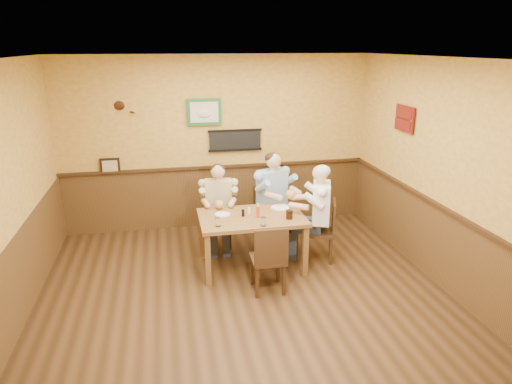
% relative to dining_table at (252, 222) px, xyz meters
% --- Properties ---
extents(room, '(5.02, 5.03, 2.81)m').
position_rel_dining_table_xyz_m(room, '(-0.10, -0.66, 1.03)').
color(room, '#35210F').
rests_on(room, ground).
extents(dining_table, '(1.40, 0.90, 0.75)m').
position_rel_dining_table_xyz_m(dining_table, '(0.00, 0.00, 0.00)').
color(dining_table, brown).
rests_on(dining_table, ground).
extents(chair_back_left, '(0.41, 0.41, 0.81)m').
position_rel_dining_table_xyz_m(chair_back_left, '(-0.35, 0.75, -0.25)').
color(chair_back_left, '#3E2713').
rests_on(chair_back_left, ground).
extents(chair_back_right, '(0.55, 0.55, 0.90)m').
position_rel_dining_table_xyz_m(chair_back_right, '(0.46, 0.75, -0.21)').
color(chair_back_right, '#3E2713').
rests_on(chair_back_right, ground).
extents(chair_right_end, '(0.51, 0.51, 0.87)m').
position_rel_dining_table_xyz_m(chair_right_end, '(0.99, 0.05, -0.22)').
color(chair_right_end, '#3E2713').
rests_on(chair_right_end, ground).
extents(chair_near_side, '(0.42, 0.42, 0.89)m').
position_rel_dining_table_xyz_m(chair_near_side, '(0.08, -0.65, -0.21)').
color(chair_near_side, '#3E2713').
rests_on(chair_near_side, ground).
extents(diner_tan_shirt, '(0.59, 0.59, 1.16)m').
position_rel_dining_table_xyz_m(diner_tan_shirt, '(-0.35, 0.75, -0.08)').
color(diner_tan_shirt, beige).
rests_on(diner_tan_shirt, ground).
extents(diner_blue_polo, '(0.78, 0.78, 1.28)m').
position_rel_dining_table_xyz_m(diner_blue_polo, '(0.46, 0.75, -0.02)').
color(diner_blue_polo, '#8DB2D4').
rests_on(diner_blue_polo, ground).
extents(diner_white_elder, '(0.73, 0.73, 1.24)m').
position_rel_dining_table_xyz_m(diner_white_elder, '(0.99, 0.05, -0.04)').
color(diner_white_elder, white).
rests_on(diner_white_elder, ground).
extents(water_glass_left, '(0.08, 0.08, 0.11)m').
position_rel_dining_table_xyz_m(water_glass_left, '(-0.48, -0.26, 0.15)').
color(water_glass_left, white).
rests_on(water_glass_left, dining_table).
extents(water_glass_mid, '(0.10, 0.10, 0.11)m').
position_rel_dining_table_xyz_m(water_glass_mid, '(0.08, -0.37, 0.15)').
color(water_glass_mid, white).
rests_on(water_glass_mid, dining_table).
extents(cola_tumbler, '(0.12, 0.12, 0.12)m').
position_rel_dining_table_xyz_m(cola_tumbler, '(0.47, -0.20, 0.15)').
color(cola_tumbler, black).
rests_on(cola_tumbler, dining_table).
extents(hot_sauce_bottle, '(0.04, 0.04, 0.17)m').
position_rel_dining_table_xyz_m(hot_sauce_bottle, '(0.07, -0.07, 0.18)').
color(hot_sauce_bottle, '#C23A14').
rests_on(hot_sauce_bottle, dining_table).
extents(salt_shaker, '(0.04, 0.04, 0.08)m').
position_rel_dining_table_xyz_m(salt_shaker, '(-0.01, 0.11, 0.13)').
color(salt_shaker, white).
rests_on(salt_shaker, dining_table).
extents(pepper_shaker, '(0.05, 0.05, 0.10)m').
position_rel_dining_table_xyz_m(pepper_shaker, '(-0.11, 0.01, 0.14)').
color(pepper_shaker, black).
rests_on(pepper_shaker, dining_table).
extents(plate_far_left, '(0.27, 0.27, 0.01)m').
position_rel_dining_table_xyz_m(plate_far_left, '(-0.38, 0.12, 0.10)').
color(plate_far_left, silver).
rests_on(plate_far_left, dining_table).
extents(plate_far_right, '(0.27, 0.27, 0.02)m').
position_rel_dining_table_xyz_m(plate_far_right, '(0.45, 0.22, 0.10)').
color(plate_far_right, white).
rests_on(plate_far_right, dining_table).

